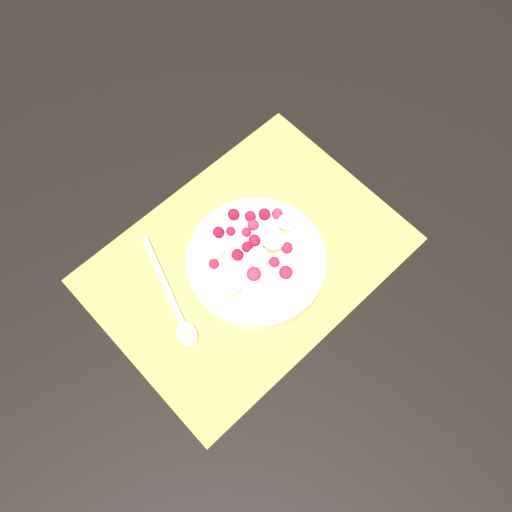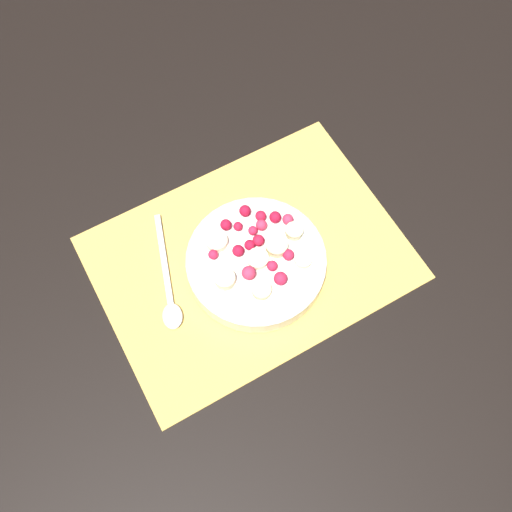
{
  "view_description": "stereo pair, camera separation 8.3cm",
  "coord_description": "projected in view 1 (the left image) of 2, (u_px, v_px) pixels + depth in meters",
  "views": [
    {
      "loc": [
        -0.24,
        -0.27,
        0.81
      ],
      "look_at": [
        -0.0,
        -0.02,
        0.05
      ],
      "focal_mm": 40.0,
      "sensor_mm": 36.0,
      "label": 1
    },
    {
      "loc": [
        -0.17,
        -0.32,
        0.81
      ],
      "look_at": [
        -0.0,
        -0.02,
        0.05
      ],
      "focal_mm": 40.0,
      "sensor_mm": 36.0,
      "label": 2
    }
  ],
  "objects": [
    {
      "name": "ground_plane",
      "position": [
        247.0,
        260.0,
        0.88
      ],
      "size": [
        3.0,
        3.0,
        0.0
      ],
      "primitive_type": "plane",
      "color": "black"
    },
    {
      "name": "placemat",
      "position": [
        247.0,
        259.0,
        0.88
      ],
      "size": [
        0.46,
        0.34,
        0.01
      ],
      "color": "#E0B251",
      "rests_on": "ground_plane"
    },
    {
      "name": "fruit_bowl",
      "position": [
        256.0,
        261.0,
        0.85
      ],
      "size": [
        0.21,
        0.21,
        0.05
      ],
      "color": "silver",
      "rests_on": "placemat"
    },
    {
      "name": "spoon",
      "position": [
        178.0,
        313.0,
        0.84
      ],
      "size": [
        0.08,
        0.19,
        0.01
      ],
      "rotation": [
        0.0,
        0.0,
        4.4
      ],
      "color": "silver",
      "rests_on": "placemat"
    }
  ]
}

